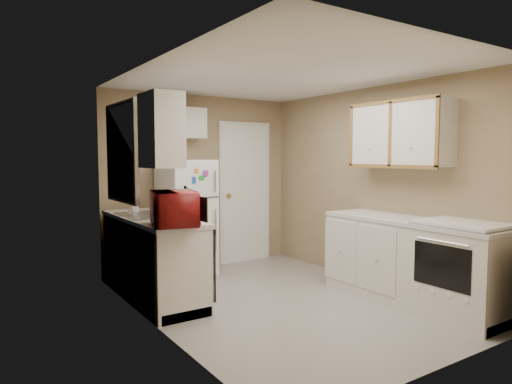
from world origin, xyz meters
TOP-DOWN VIEW (x-y plane):
  - floor at (0.00, 0.00)m, footprint 3.80×3.80m
  - ceiling at (0.00, 0.00)m, footprint 3.80×3.80m
  - wall_left at (-1.40, 0.00)m, footprint 3.80×3.80m
  - wall_right at (1.40, 0.00)m, footprint 3.80×3.80m
  - wall_back at (0.00, 1.90)m, footprint 2.80×2.80m
  - wall_front at (0.00, -1.90)m, footprint 2.80×2.80m
  - left_counter at (-1.10, 0.90)m, footprint 0.60×1.80m
  - dishwasher at (-0.81, 0.30)m, footprint 0.03×0.58m
  - sink at (-1.10, 1.05)m, footprint 0.54×0.74m
  - microwave at (-1.15, 0.17)m, footprint 0.65×0.46m
  - soap_bottle at (-1.15, 1.34)m, footprint 0.12×0.12m
  - window_blinds at (-1.36, 1.05)m, footprint 0.10×0.98m
  - upper_cabinet_left at (-1.25, 0.22)m, footprint 0.30×0.45m
  - refrigerator at (-0.38, 1.57)m, footprint 0.65×0.63m
  - cabinet_over_fridge at (-0.40, 1.75)m, footprint 0.70×0.30m
  - interior_door at (0.70, 1.86)m, footprint 0.86×0.06m
  - right_counter at (1.10, -0.80)m, footprint 0.60×2.00m
  - stove at (1.13, -1.36)m, footprint 0.64×0.78m
  - upper_cabinet_right at (1.25, -0.50)m, footprint 0.30×1.20m

SIDE VIEW (x-z plane):
  - floor at x=0.00m, z-range 0.00..0.00m
  - left_counter at x=-1.10m, z-range 0.00..0.90m
  - right_counter at x=1.10m, z-range 0.00..0.90m
  - stove at x=1.13m, z-range 0.00..0.95m
  - dishwasher at x=-0.81m, z-range 0.13..0.85m
  - refrigerator at x=-0.38m, z-range 0.00..1.51m
  - sink at x=-1.10m, z-range 0.78..0.94m
  - soap_bottle at x=-1.15m, z-range 0.90..1.10m
  - interior_door at x=0.70m, z-range -0.02..2.06m
  - microwave at x=-1.15m, z-range 0.85..1.25m
  - wall_left at x=-1.40m, z-range 1.20..1.20m
  - wall_right at x=1.40m, z-range 1.20..1.20m
  - wall_back at x=0.00m, z-range 1.20..1.20m
  - wall_front at x=0.00m, z-range 1.20..1.20m
  - window_blinds at x=-1.36m, z-range 1.06..2.14m
  - upper_cabinet_left at x=-1.25m, z-range 1.45..2.15m
  - upper_cabinet_right at x=1.25m, z-range 1.45..2.15m
  - cabinet_over_fridge at x=-0.40m, z-range 1.80..2.20m
  - ceiling at x=0.00m, z-range 2.40..2.40m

